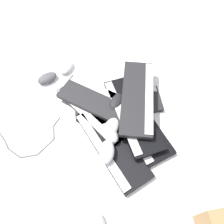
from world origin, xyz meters
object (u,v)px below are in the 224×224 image
object	(u,v)px
keyboard_5	(102,102)
keyboard_2	(112,145)
mouse_5	(66,67)
keyboard_4	(132,114)
mouse_1	(107,152)
mouse_3	(111,128)
mouse_6	(117,102)
keyboard_1	(94,110)
mouse_4	(109,133)
keyboard_0	(118,102)
mouse_0	(47,78)
keyboard_3	(136,122)
keyboard_6	(138,97)

from	to	relation	value
keyboard_5	keyboard_2	bearing A→B (deg)	-148.95
keyboard_5	mouse_5	world-z (taller)	keyboard_5
keyboard_4	mouse_1	distance (m)	0.23
keyboard_5	mouse_3	size ratio (longest dim) A/B	4.18
mouse_1	mouse_6	bearing A→B (deg)	-4.79
keyboard_1	mouse_4	distance (m)	0.17
keyboard_2	keyboard_0	bearing A→B (deg)	9.94
keyboard_2	mouse_4	size ratio (longest dim) A/B	3.94
keyboard_4	keyboard_2	bearing A→B (deg)	164.07
keyboard_2	mouse_0	distance (m)	0.53
keyboard_2	mouse_3	size ratio (longest dim) A/B	3.94
mouse_3	keyboard_5	bearing A→B (deg)	40.73
keyboard_0	keyboard_2	bearing A→B (deg)	-170.06
mouse_5	keyboard_1	bearing A→B (deg)	-131.68
keyboard_0	keyboard_3	bearing A→B (deg)	-124.70
keyboard_5	mouse_3	distance (m)	0.16
keyboard_3	mouse_5	bearing A→B (deg)	64.74
keyboard_3	mouse_3	xyz separation A→B (m)	(-0.09, 0.10, 0.04)
keyboard_3	mouse_1	world-z (taller)	mouse_1
keyboard_4	mouse_4	size ratio (longest dim) A/B	4.02
mouse_3	mouse_6	xyz separation A→B (m)	(0.15, 0.02, 0.00)
keyboard_6	mouse_4	xyz separation A→B (m)	(-0.22, 0.08, -0.02)
keyboard_3	mouse_6	bearing A→B (deg)	63.98
keyboard_4	mouse_4	xyz separation A→B (m)	(-0.13, 0.07, 0.01)
keyboard_2	mouse_6	world-z (taller)	mouse_6
keyboard_4	keyboard_5	bearing A→B (deg)	83.39
keyboard_5	keyboard_6	size ratio (longest dim) A/B	1.00
keyboard_5	mouse_6	bearing A→B (deg)	-74.80
keyboard_2	mouse_1	size ratio (longest dim) A/B	3.94
keyboard_1	mouse_3	xyz separation A→B (m)	(-0.09, -0.12, 0.04)
mouse_3	keyboard_3	bearing A→B (deg)	-44.10
mouse_6	mouse_4	bearing A→B (deg)	12.47
keyboard_2	mouse_4	distance (m)	0.06
keyboard_5	mouse_0	distance (m)	0.35
mouse_4	mouse_5	size ratio (longest dim) A/B	1.00
keyboard_0	mouse_3	world-z (taller)	mouse_3
keyboard_6	mouse_0	distance (m)	0.51
keyboard_1	keyboard_2	size ratio (longest dim) A/B	1.06
mouse_3	keyboard_6	bearing A→B (deg)	-16.42
keyboard_3	mouse_4	bearing A→B (deg)	138.75
mouse_3	mouse_4	distance (m)	0.03
keyboard_0	mouse_1	xyz separation A→B (m)	(-0.28, -0.04, 0.04)
keyboard_5	keyboard_3	bearing A→B (deg)	-101.45
mouse_5	mouse_3	bearing A→B (deg)	-130.39
mouse_6	keyboard_0	bearing A→B (deg)	-177.01
keyboard_3	mouse_6	size ratio (longest dim) A/B	3.79
keyboard_3	keyboard_4	distance (m)	0.05
keyboard_2	keyboard_3	bearing A→B (deg)	-27.23
mouse_4	keyboard_1	bearing A→B (deg)	173.38
keyboard_4	keyboard_0	bearing A→B (deg)	55.29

